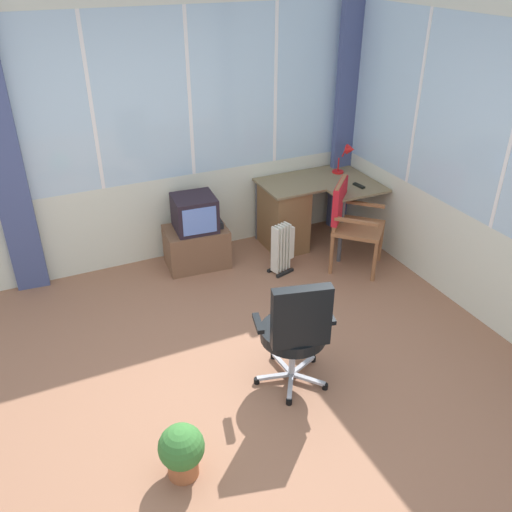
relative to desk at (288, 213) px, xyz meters
The scene contains 13 objects.
ground 2.41m from the desk, 126.71° to the right, with size 5.70×5.48×0.06m, color #936248.
north_window_panel 1.75m from the desk, 165.29° to the left, with size 4.70×0.07×2.70m.
east_window_panel 2.33m from the desk, 63.05° to the right, with size 0.07×4.48×2.70m.
curtain_north_left 2.87m from the desk, behind, with size 0.30×0.07×2.60m, color #465180.
curtain_corner 1.25m from the desk, 16.13° to the left, with size 0.30×0.07×2.60m, color #465180.
desk is the anchor object (origin of this frame).
desk_lamp 0.93m from the desk, ahead, with size 0.24×0.21×0.34m.
tv_remote 0.83m from the desk, 29.74° to the right, with size 0.04×0.15×0.02m, color black.
wooden_armchair 0.76m from the desk, 62.00° to the right, with size 0.68×0.68×0.94m.
office_chair 2.29m from the desk, 116.22° to the right, with size 0.63×0.58×0.97m.
tv_on_stand 1.07m from the desk, behind, with size 0.67×0.49×0.79m.
space_heater 0.59m from the desk, 122.24° to the right, with size 0.29×0.23×0.54m.
potted_plant 3.21m from the desk, 129.65° to the right, with size 0.30×0.30×0.40m.
Camera 1 is at (-1.20, -2.91, 2.99)m, focal length 38.16 mm.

